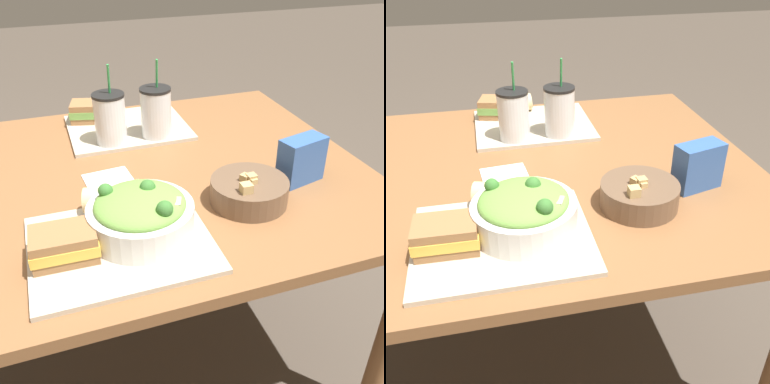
% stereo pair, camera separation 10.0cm
% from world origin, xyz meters
% --- Properties ---
extents(ground_plane, '(12.00, 12.00, 0.00)m').
position_xyz_m(ground_plane, '(0.00, 0.00, 0.00)').
color(ground_plane, '#4C4238').
extents(dining_table, '(1.43, 1.03, 0.72)m').
position_xyz_m(dining_table, '(0.00, 0.00, 0.64)').
color(dining_table, brown).
rests_on(dining_table, ground_plane).
extents(tray_near, '(0.38, 0.32, 0.01)m').
position_xyz_m(tray_near, '(-0.03, -0.30, 0.73)').
color(tray_near, '#BCB29E').
rests_on(tray_near, dining_table).
extents(tray_far, '(0.38, 0.32, 0.01)m').
position_xyz_m(tray_far, '(0.12, 0.31, 0.73)').
color(tray_far, '#BCB29E').
rests_on(tray_far, dining_table).
extents(salad_bowl, '(0.23, 0.23, 0.11)m').
position_xyz_m(salad_bowl, '(0.03, -0.28, 0.78)').
color(salad_bowl, white).
rests_on(salad_bowl, tray_near).
extents(soup_bowl, '(0.19, 0.19, 0.08)m').
position_xyz_m(soup_bowl, '(0.31, -0.23, 0.75)').
color(soup_bowl, brown).
rests_on(soup_bowl, dining_table).
extents(sandwich_near, '(0.14, 0.10, 0.06)m').
position_xyz_m(sandwich_near, '(-0.14, -0.32, 0.76)').
color(sandwich_near, olive).
rests_on(sandwich_near, tray_near).
extents(baguette_near, '(0.15, 0.10, 0.06)m').
position_xyz_m(baguette_near, '(-0.01, -0.18, 0.76)').
color(baguette_near, '#DBBC84').
rests_on(baguette_near, tray_near).
extents(sandwich_far, '(0.15, 0.12, 0.06)m').
position_xyz_m(sandwich_far, '(0.02, 0.39, 0.76)').
color(sandwich_far, olive).
rests_on(sandwich_far, tray_far).
extents(baguette_far, '(0.13, 0.07, 0.06)m').
position_xyz_m(baguette_far, '(0.07, 0.43, 0.76)').
color(baguette_far, '#DBBC84').
rests_on(baguette_far, tray_far).
extents(drink_cup_dark, '(0.10, 0.10, 0.24)m').
position_xyz_m(drink_cup_dark, '(0.05, 0.20, 0.80)').
color(drink_cup_dark, silver).
rests_on(drink_cup_dark, tray_far).
extents(drink_cup_red, '(0.10, 0.10, 0.24)m').
position_xyz_m(drink_cup_red, '(0.20, 0.20, 0.80)').
color(drink_cup_red, silver).
rests_on(drink_cup_red, tray_far).
extents(chip_bag, '(0.13, 0.09, 0.12)m').
position_xyz_m(chip_bag, '(0.48, -0.18, 0.78)').
color(chip_bag, '#335BA3').
rests_on(chip_bag, dining_table).
extents(napkin_folded, '(0.13, 0.10, 0.00)m').
position_xyz_m(napkin_folded, '(-0.00, 0.00, 0.72)').
color(napkin_folded, white).
rests_on(napkin_folded, dining_table).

